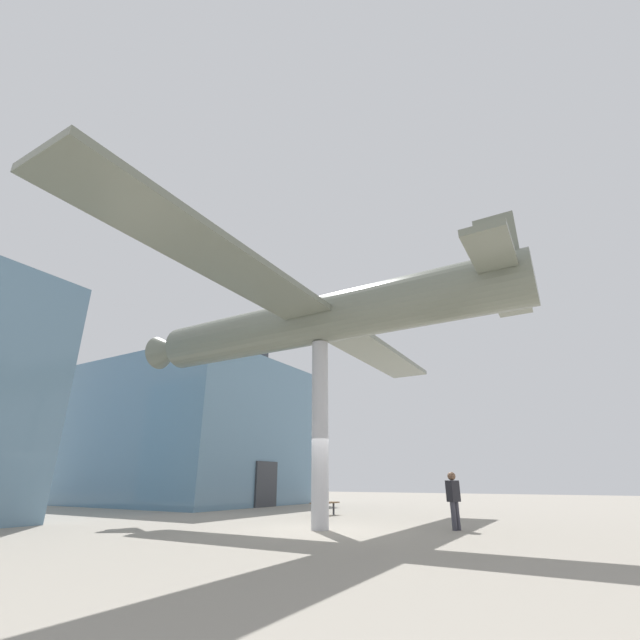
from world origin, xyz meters
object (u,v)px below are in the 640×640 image
Objects in this scene: visitor_person at (454,497)px; plaza_bench at (325,504)px; support_pylon_central at (320,429)px; suspended_airplane at (314,321)px.

visitor_person reaches higher than plaza_bench.
support_pylon_central is at bearing -151.42° from plaza_bench.
plaza_bench is (4.72, 2.57, -2.34)m from support_pylon_central.
suspended_airplane is at bearing 136.12° from visitor_person.
visitor_person is at bearing -60.32° from support_pylon_central.
plaza_bench is at bearing 28.58° from support_pylon_central.
suspended_airplane reaches higher than plaza_bench.
support_pylon_central reaches higher than visitor_person.
suspended_airplane is at bearing -153.70° from plaza_bench.
plaza_bench is (2.81, 5.92, -0.44)m from visitor_person.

